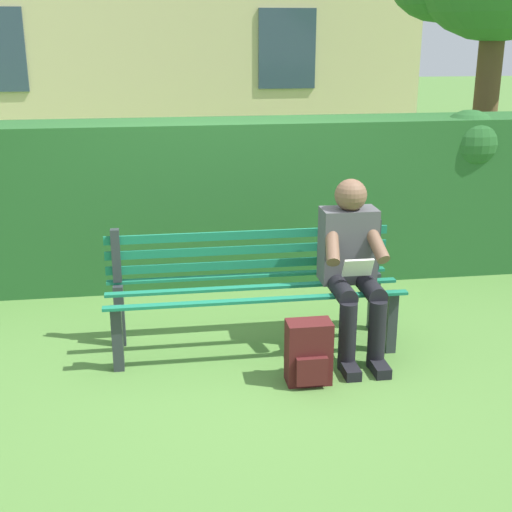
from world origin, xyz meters
The scene contains 5 objects.
ground centered at (0.00, 0.00, 0.00)m, with size 60.00×60.00×0.00m, color #517F38.
park_bench centered at (0.00, -0.09, 0.46)m, with size 2.03×0.55×0.85m.
person_seated centered at (-0.66, 0.10, 0.64)m, with size 0.44×0.73×1.20m.
hedge_backdrop centered at (-0.22, -1.51, 0.73)m, with size 6.49×0.68×1.49m.
backpack centered at (-0.27, 0.54, 0.20)m, with size 0.28×0.24×0.42m.
Camera 1 is at (0.64, 4.40, 2.13)m, focal length 48.28 mm.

